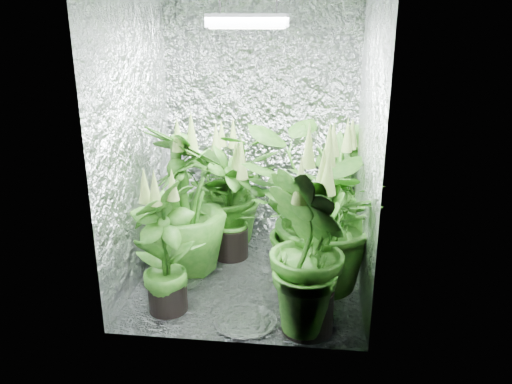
{
  "coord_description": "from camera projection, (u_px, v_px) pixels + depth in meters",
  "views": [
    {
      "loc": [
        0.43,
        -3.31,
        1.82
      ],
      "look_at": [
        0.05,
        0.0,
        0.68
      ],
      "focal_mm": 35.0,
      "sensor_mm": 36.0,
      "label": 1
    }
  ],
  "objects": [
    {
      "name": "plant_c",
      "position": [
        336.0,
        189.0,
        4.11
      ],
      "size": [
        0.72,
        0.72,
        1.11
      ],
      "rotation": [
        0.0,
        0.0,
        1.93
      ],
      "color": "black",
      "rests_on": "ground"
    },
    {
      "name": "plant_b",
      "position": [
        230.0,
        206.0,
        3.95
      ],
      "size": [
        0.61,
        0.61,
        0.98
      ],
      "rotation": [
        0.0,
        0.0,
        1.17
      ],
      "color": "black",
      "rests_on": "ground"
    },
    {
      "name": "plant_label",
      "position": [
        320.0,
        291.0,
        2.98
      ],
      "size": [
        0.05,
        0.02,
        0.08
      ],
      "primitive_type": "cube",
      "rotation": [
        -0.21,
        0.0,
        0.02
      ],
      "color": "white",
      "rests_on": "plant_g"
    },
    {
      "name": "grow_lamp",
      "position": [
        248.0,
        21.0,
        3.16
      ],
      "size": [
        0.5,
        0.3,
        0.22
      ],
      "color": "gray",
      "rests_on": "ceiling"
    },
    {
      "name": "plant_d",
      "position": [
        184.0,
        202.0,
        3.66
      ],
      "size": [
        0.87,
        0.87,
        1.21
      ],
      "rotation": [
        0.0,
        0.0,
        2.51
      ],
      "color": "black",
      "rests_on": "ground"
    },
    {
      "name": "plant_f",
      "position": [
        165.0,
        247.0,
        3.19
      ],
      "size": [
        0.65,
        0.65,
        1.0
      ],
      "rotation": [
        0.0,
        0.0,
        4.2
      ],
      "color": "black",
      "rests_on": "ground"
    },
    {
      "name": "walls",
      "position": [
        249.0,
        148.0,
        3.42
      ],
      "size": [
        1.62,
        1.62,
        2.0
      ],
      "color": "silver",
      "rests_on": "ground"
    },
    {
      "name": "plant_g",
      "position": [
        310.0,
        253.0,
        2.94
      ],
      "size": [
        0.73,
        0.73,
        1.16
      ],
      "rotation": [
        0.0,
        0.0,
        5.03
      ],
      "color": "black",
      "rests_on": "ground"
    },
    {
      "name": "ground",
      "position": [
        250.0,
        278.0,
        3.74
      ],
      "size": [
        1.6,
        1.6,
        0.0
      ],
      "primitive_type": "plane",
      "color": "silver",
      "rests_on": "ground"
    },
    {
      "name": "plant_e",
      "position": [
        318.0,
        215.0,
        3.36
      ],
      "size": [
        1.31,
        1.31,
        1.23
      ],
      "rotation": [
        0.0,
        0.0,
        3.49
      ],
      "color": "black",
      "rests_on": "ground"
    },
    {
      "name": "plant_a",
      "position": [
        224.0,
        187.0,
        4.15
      ],
      "size": [
        1.17,
        1.17,
        1.09
      ],
      "rotation": [
        0.0,
        0.0,
        0.38
      ],
      "color": "black",
      "rests_on": "ground"
    },
    {
      "name": "circulation_fan",
      "position": [
        332.0,
        232.0,
        4.22
      ],
      "size": [
        0.16,
        0.27,
        0.31
      ],
      "rotation": [
        0.0,
        0.0,
        -0.29
      ],
      "color": "black",
      "rests_on": "ground"
    }
  ]
}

